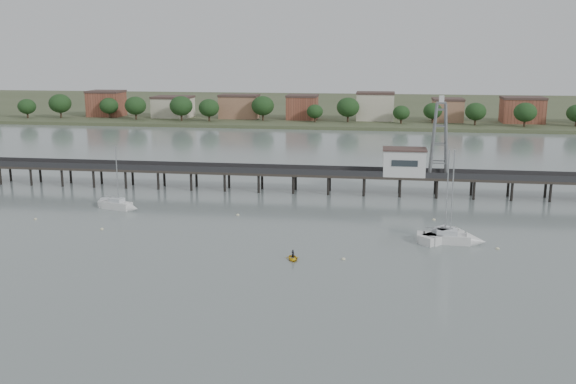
{
  "coord_description": "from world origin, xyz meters",
  "views": [
    {
      "loc": [
        20.19,
        -64.74,
        28.28
      ],
      "look_at": [
        4.77,
        42.0,
        4.0
      ],
      "focal_mm": 40.0,
      "sensor_mm": 36.0,
      "label": 1
    }
  ],
  "objects_px": {
    "lattice_tower": "(440,140)",
    "white_tender": "(109,203)",
    "pier": "(277,173)",
    "sailboat_c": "(449,235)",
    "sailboat_d": "(457,239)",
    "yellow_dinghy": "(293,260)",
    "sailboat_b": "(122,206)"
  },
  "relations": [
    {
      "from": "sailboat_c",
      "to": "sailboat_d",
      "type": "relative_size",
      "value": 0.98
    },
    {
      "from": "pier",
      "to": "sailboat_d",
      "type": "distance_m",
      "value": 44.73
    },
    {
      "from": "yellow_dinghy",
      "to": "lattice_tower",
      "type": "bearing_deg",
      "value": 46.92
    },
    {
      "from": "sailboat_b",
      "to": "lattice_tower",
      "type": "bearing_deg",
      "value": 34.1
    },
    {
      "from": "sailboat_b",
      "to": "sailboat_d",
      "type": "height_order",
      "value": "sailboat_d"
    },
    {
      "from": "sailboat_d",
      "to": "yellow_dinghy",
      "type": "xyz_separation_m",
      "value": [
        -23.07,
        -10.96,
        -0.63
      ]
    },
    {
      "from": "sailboat_d",
      "to": "sailboat_c",
      "type": "bearing_deg",
      "value": 118.45
    },
    {
      "from": "pier",
      "to": "lattice_tower",
      "type": "xyz_separation_m",
      "value": [
        31.5,
        0.0,
        7.31
      ]
    },
    {
      "from": "sailboat_b",
      "to": "sailboat_c",
      "type": "relative_size",
      "value": 0.82
    },
    {
      "from": "pier",
      "to": "white_tender",
      "type": "bearing_deg",
      "value": -150.51
    },
    {
      "from": "lattice_tower",
      "to": "yellow_dinghy",
      "type": "distance_m",
      "value": 49.02
    },
    {
      "from": "lattice_tower",
      "to": "sailboat_c",
      "type": "bearing_deg",
      "value": -90.98
    },
    {
      "from": "pier",
      "to": "sailboat_c",
      "type": "xyz_separation_m",
      "value": [
        31.0,
        -28.98,
        -3.16
      ]
    },
    {
      "from": "pier",
      "to": "yellow_dinghy",
      "type": "xyz_separation_m",
      "value": [
        8.92,
        -42.07,
        -3.79
      ]
    },
    {
      "from": "sailboat_d",
      "to": "yellow_dinghy",
      "type": "distance_m",
      "value": 25.54
    },
    {
      "from": "sailboat_b",
      "to": "white_tender",
      "type": "xyz_separation_m",
      "value": [
        -3.56,
        2.58,
        -0.16
      ]
    },
    {
      "from": "sailboat_d",
      "to": "white_tender",
      "type": "xyz_separation_m",
      "value": [
        -60.71,
        14.86,
        -0.15
      ]
    },
    {
      "from": "white_tender",
      "to": "yellow_dinghy",
      "type": "height_order",
      "value": "white_tender"
    },
    {
      "from": "sailboat_c",
      "to": "lattice_tower",
      "type": "bearing_deg",
      "value": 42.27
    },
    {
      "from": "pier",
      "to": "yellow_dinghy",
      "type": "bearing_deg",
      "value": -78.03
    },
    {
      "from": "lattice_tower",
      "to": "yellow_dinghy",
      "type": "bearing_deg",
      "value": -118.23
    },
    {
      "from": "lattice_tower",
      "to": "sailboat_d",
      "type": "xyz_separation_m",
      "value": [
        0.48,
        -31.11,
        -10.47
      ]
    },
    {
      "from": "sailboat_d",
      "to": "white_tender",
      "type": "bearing_deg",
      "value": 170.05
    },
    {
      "from": "sailboat_b",
      "to": "yellow_dinghy",
      "type": "xyz_separation_m",
      "value": [
        34.09,
        -23.24,
        -0.65
      ]
    },
    {
      "from": "lattice_tower",
      "to": "white_tender",
      "type": "bearing_deg",
      "value": -164.9
    },
    {
      "from": "lattice_tower",
      "to": "sailboat_b",
      "type": "height_order",
      "value": "lattice_tower"
    },
    {
      "from": "pier",
      "to": "white_tender",
      "type": "distance_m",
      "value": 33.17
    },
    {
      "from": "lattice_tower",
      "to": "sailboat_c",
      "type": "height_order",
      "value": "lattice_tower"
    },
    {
      "from": "sailboat_c",
      "to": "yellow_dinghy",
      "type": "relative_size",
      "value": 5.54
    },
    {
      "from": "sailboat_c",
      "to": "white_tender",
      "type": "relative_size",
      "value": 3.35
    },
    {
      "from": "sailboat_b",
      "to": "sailboat_c",
      "type": "height_order",
      "value": "sailboat_c"
    },
    {
      "from": "sailboat_b",
      "to": "yellow_dinghy",
      "type": "distance_m",
      "value": 41.26
    }
  ]
}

